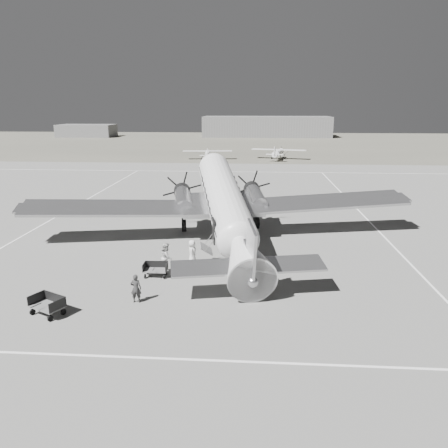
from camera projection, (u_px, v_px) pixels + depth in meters
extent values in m
plane|color=slate|center=(237.00, 253.00, 32.12)|extent=(260.00, 260.00, 0.00)
cube|color=silver|center=(224.00, 361.00, 18.65)|extent=(60.00, 0.15, 0.01)
cube|color=silver|center=(404.00, 257.00, 31.32)|extent=(0.15, 80.00, 0.01)
cube|color=silver|center=(59.00, 216.00, 42.94)|extent=(0.15, 60.00, 0.01)
cube|color=silver|center=(247.00, 172.00, 70.59)|extent=(90.00, 0.15, 0.01)
cube|color=#58564A|center=(251.00, 143.00, 123.48)|extent=(260.00, 90.00, 0.01)
cube|color=#5D5D5D|center=(266.00, 127.00, 146.40)|extent=(42.00, 14.00, 6.00)
cube|color=#5B5B5B|center=(267.00, 117.00, 145.52)|extent=(42.00, 14.00, 0.60)
cube|color=#5B5B5B|center=(87.00, 131.00, 145.86)|extent=(18.00, 10.00, 4.00)
imported|color=#282828|center=(136.00, 288.00, 23.98)|extent=(0.61, 0.41, 1.64)
imported|color=#AFAFAD|center=(167.00, 257.00, 28.39)|extent=(0.80, 0.99, 1.95)
imported|color=beige|center=(192.00, 253.00, 29.57)|extent=(0.60, 0.89, 1.77)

